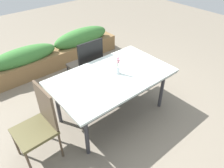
% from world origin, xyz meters
% --- Properties ---
extents(ground_plane, '(12.00, 12.00, 0.00)m').
position_xyz_m(ground_plane, '(0.00, 0.00, 0.00)').
color(ground_plane, '#756B5B').
extents(dining_table, '(1.72, 1.02, 0.73)m').
position_xyz_m(dining_table, '(-0.02, -0.06, 0.68)').
color(dining_table, silver).
rests_on(dining_table, ground).
extents(chair_far_side, '(0.50, 0.50, 1.00)m').
position_xyz_m(chair_far_side, '(0.07, 0.71, 0.55)').
color(chair_far_side, black).
rests_on(chair_far_side, ground).
extents(chair_end_left, '(0.46, 0.46, 0.99)m').
position_xyz_m(chair_end_left, '(-1.15, -0.06, 0.55)').
color(chair_end_left, brown).
rests_on(chair_end_left, ground).
extents(flower_vase, '(0.06, 0.06, 0.28)m').
position_xyz_m(flower_vase, '(0.07, -0.08, 0.85)').
color(flower_vase, silver).
rests_on(flower_vase, dining_table).
extents(planter_box, '(2.92, 0.39, 0.67)m').
position_xyz_m(planter_box, '(0.03, 1.82, 0.31)').
color(planter_box, brown).
rests_on(planter_box, ground).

